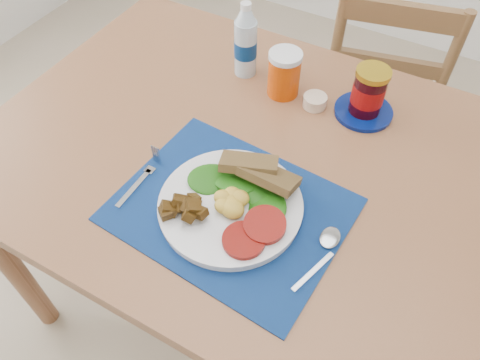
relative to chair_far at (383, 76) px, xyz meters
The scene contains 11 objects.
ground 1.04m from the chair_far, 93.47° to the right, with size 4.00×4.00×0.00m, color gray.
table 0.71m from the chair_far, 94.47° to the right, with size 1.40×0.90×0.75m.
chair_far is the anchor object (origin of this frame).
placemat 0.89m from the chair_far, 96.35° to the right, with size 0.45×0.35×0.00m, color #040530.
breakfast_plate 0.90m from the chair_far, 96.70° to the right, with size 0.29×0.29×0.07m.
fork 0.95m from the chair_far, 108.93° to the right, with size 0.02×0.16×0.00m.
spoon 0.89m from the chair_far, 82.73° to the right, with size 0.04×0.16×0.00m.
water_bottle 0.61m from the chair_far, 122.65° to the right, with size 0.06×0.06×0.20m.
juice_glass 0.57m from the chair_far, 109.01° to the right, with size 0.08×0.08×0.11m, color #C13D05.
ramekin 0.54m from the chair_far, 98.46° to the right, with size 0.06×0.06×0.03m, color beige.
jam_on_saucer 0.52m from the chair_far, 84.47° to the right, with size 0.14×0.14×0.13m.
Camera 1 is at (0.25, -0.45, 1.53)m, focal length 35.00 mm.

